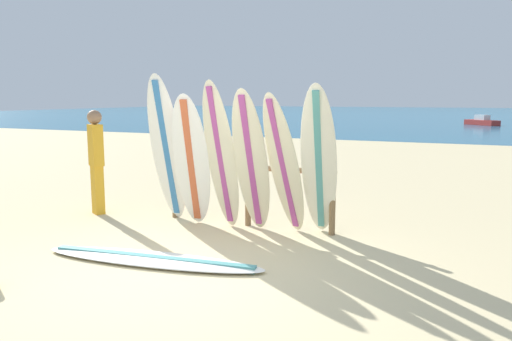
{
  "coord_description": "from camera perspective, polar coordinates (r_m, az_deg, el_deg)",
  "views": [
    {
      "loc": [
        2.95,
        -4.39,
        1.94
      ],
      "look_at": [
        -0.14,
        2.61,
        0.81
      ],
      "focal_mm": 34.85,
      "sensor_mm": 36.0,
      "label": 1
    }
  ],
  "objects": [
    {
      "name": "surfboard_leaning_right",
      "position": [
        6.73,
        7.23,
        0.88
      ],
      "size": [
        0.65,
        1.1,
        2.13
      ],
      "color": "white",
      "rests_on": "ground"
    },
    {
      "name": "beachgoer_standing",
      "position": [
        8.63,
        -17.87,
        1.45
      ],
      "size": [
        0.33,
        0.29,
        1.73
      ],
      "color": "gold",
      "rests_on": "ground"
    },
    {
      "name": "surfboard_leaning_left",
      "position": [
        7.41,
        -7.45,
        1.08
      ],
      "size": [
        0.66,
        0.71,
        2.0
      ],
      "color": "white",
      "rests_on": "ground"
    },
    {
      "name": "surfboard_leaning_center_right",
      "position": [
        6.83,
        3.24,
        0.57
      ],
      "size": [
        0.63,
        0.93,
        2.02
      ],
      "color": "beige",
      "rests_on": "ground"
    },
    {
      "name": "surfboard_rack",
      "position": [
        7.48,
        -0.93,
        -1.31
      ],
      "size": [
        2.72,
        0.09,
        1.05
      ],
      "color": "olive",
      "rests_on": "ground"
    },
    {
      "name": "surfboard_leaning_center_left",
      "position": [
        7.17,
        -4.03,
        1.63
      ],
      "size": [
        0.55,
        0.68,
        2.19
      ],
      "color": "beige",
      "rests_on": "ground"
    },
    {
      "name": "surfboard_leaning_far_left",
      "position": [
        7.7,
        -10.17,
        2.37
      ],
      "size": [
        0.61,
        0.82,
        2.29
      ],
      "color": "white",
      "rests_on": "ground"
    },
    {
      "name": "surfboard_lying_on_sand",
      "position": [
        6.12,
        -11.89,
        -9.9
      ],
      "size": [
        2.86,
        0.87,
        0.08
      ],
      "color": "white",
      "rests_on": "ground"
    },
    {
      "name": "ocean_water",
      "position": [
        62.49,
        21.23,
        6.06
      ],
      "size": [
        120.0,
        80.0,
        0.01
      ],
      "primitive_type": "cube",
      "color": "#196B93",
      "rests_on": "ground"
    },
    {
      "name": "small_boat_offshore",
      "position": [
        38.58,
        24.5,
        5.15
      ],
      "size": [
        2.37,
        2.35,
        0.71
      ],
      "color": "#B22D28",
      "rests_on": "ocean_water"
    },
    {
      "name": "surfboard_leaning_center",
      "position": [
        6.93,
        -0.55,
        0.92
      ],
      "size": [
        0.53,
        0.83,
        2.07
      ],
      "color": "beige",
      "rests_on": "ground"
    },
    {
      "name": "ground_plane",
      "position": [
        5.63,
        -9.65,
        -11.84
      ],
      "size": [
        120.0,
        120.0,
        0.0
      ],
      "primitive_type": "plane",
      "color": "beige"
    }
  ]
}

